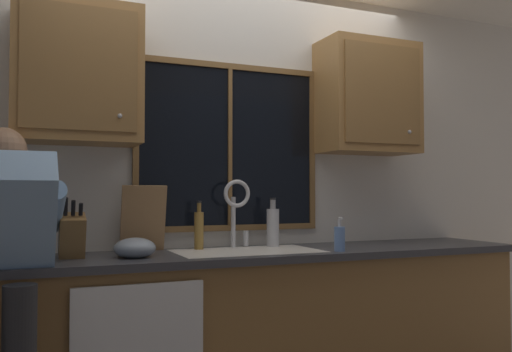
{
  "coord_description": "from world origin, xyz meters",
  "views": [
    {
      "loc": [
        -1.14,
        -3.09,
        1.24
      ],
      "look_at": [
        0.04,
        -0.3,
        1.34
      ],
      "focal_mm": 37.89,
      "sensor_mm": 36.0,
      "label": 1
    }
  ],
  "objects_px": {
    "mixing_bowl": "(135,248)",
    "knife_block": "(72,236)",
    "bottle_green_glass": "(199,229)",
    "bottle_tall_clear": "(273,226)",
    "soap_dispenser": "(340,238)",
    "cutting_board": "(143,218)"
  },
  "relations": [
    {
      "from": "cutting_board",
      "to": "bottle_tall_clear",
      "type": "bearing_deg",
      "value": -3.12
    },
    {
      "from": "knife_block",
      "to": "bottle_tall_clear",
      "type": "distance_m",
      "value": 1.17
    },
    {
      "from": "soap_dispenser",
      "to": "bottle_tall_clear",
      "type": "bearing_deg",
      "value": 121.77
    },
    {
      "from": "mixing_bowl",
      "to": "soap_dispenser",
      "type": "distance_m",
      "value": 1.11
    },
    {
      "from": "bottle_green_glass",
      "to": "bottle_tall_clear",
      "type": "bearing_deg",
      "value": -1.33
    },
    {
      "from": "cutting_board",
      "to": "soap_dispenser",
      "type": "distance_m",
      "value": 1.09
    },
    {
      "from": "mixing_bowl",
      "to": "bottle_green_glass",
      "type": "relative_size",
      "value": 0.75
    },
    {
      "from": "knife_block",
      "to": "soap_dispenser",
      "type": "height_order",
      "value": "knife_block"
    },
    {
      "from": "cutting_board",
      "to": "knife_block",
      "type": "bearing_deg",
      "value": -152.72
    },
    {
      "from": "knife_block",
      "to": "soap_dispenser",
      "type": "distance_m",
      "value": 1.41
    },
    {
      "from": "cutting_board",
      "to": "mixing_bowl",
      "type": "distance_m",
      "value": 0.32
    },
    {
      "from": "knife_block",
      "to": "bottle_green_glass",
      "type": "bearing_deg",
      "value": 13.59
    },
    {
      "from": "bottle_green_glass",
      "to": "cutting_board",
      "type": "bearing_deg",
      "value": 174.25
    },
    {
      "from": "mixing_bowl",
      "to": "soap_dispenser",
      "type": "height_order",
      "value": "soap_dispenser"
    },
    {
      "from": "mixing_bowl",
      "to": "bottle_tall_clear",
      "type": "xyz_separation_m",
      "value": [
        0.87,
        0.23,
        0.08
      ]
    },
    {
      "from": "cutting_board",
      "to": "mixing_bowl",
      "type": "height_order",
      "value": "cutting_board"
    },
    {
      "from": "knife_block",
      "to": "bottle_green_glass",
      "type": "height_order",
      "value": "knife_block"
    },
    {
      "from": "knife_block",
      "to": "bottle_green_glass",
      "type": "xyz_separation_m",
      "value": [
        0.7,
        0.17,
        0.01
      ]
    },
    {
      "from": "bottle_green_glass",
      "to": "bottle_tall_clear",
      "type": "distance_m",
      "value": 0.46
    },
    {
      "from": "bottle_green_glass",
      "to": "bottle_tall_clear",
      "type": "xyz_separation_m",
      "value": [
        0.46,
        -0.01,
        0.01
      ]
    },
    {
      "from": "mixing_bowl",
      "to": "soap_dispenser",
      "type": "bearing_deg",
      "value": -7.53
    },
    {
      "from": "mixing_bowl",
      "to": "knife_block",
      "type": "bearing_deg",
      "value": 165.99
    }
  ]
}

